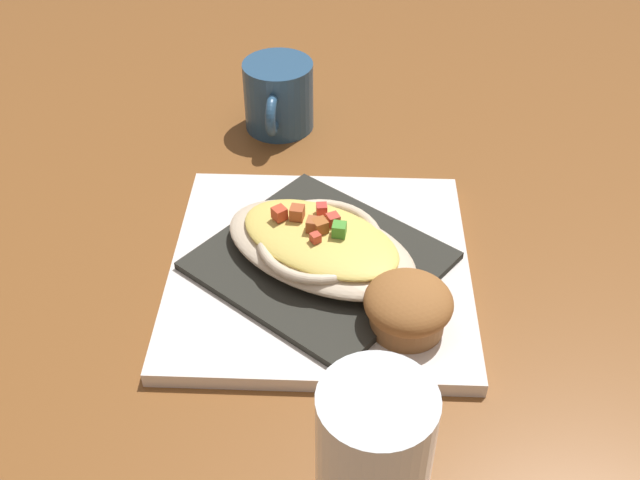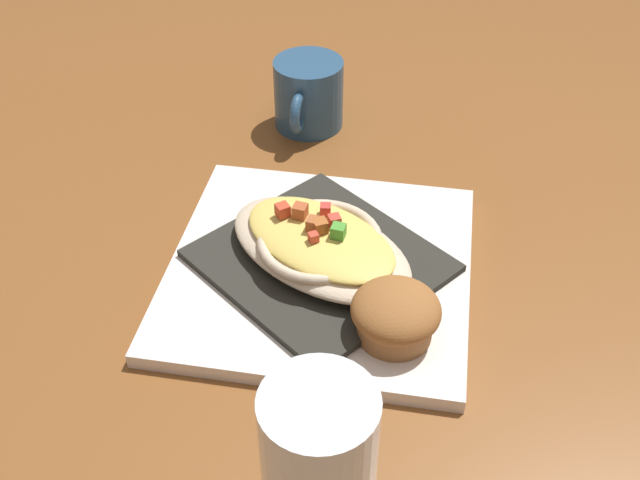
% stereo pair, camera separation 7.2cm
% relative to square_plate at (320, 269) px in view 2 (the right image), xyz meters
% --- Properties ---
extents(ground_plane, '(2.60, 2.60, 0.00)m').
position_rel_square_plate_xyz_m(ground_plane, '(0.00, 0.00, -0.01)').
color(ground_plane, brown).
extents(square_plate, '(0.35, 0.35, 0.02)m').
position_rel_square_plate_xyz_m(square_plate, '(0.00, 0.00, 0.00)').
color(square_plate, white).
rests_on(square_plate, ground_plane).
extents(folded_napkin, '(0.26, 0.26, 0.01)m').
position_rel_square_plate_xyz_m(folded_napkin, '(0.00, 0.00, 0.01)').
color(folded_napkin, '#2B2B25').
rests_on(folded_napkin, square_plate).
extents(gratin_dish, '(0.17, 0.22, 0.05)m').
position_rel_square_plate_xyz_m(gratin_dish, '(-0.00, -0.00, 0.03)').
color(gratin_dish, beige).
rests_on(gratin_dish, folded_napkin).
extents(muffin, '(0.08, 0.08, 0.05)m').
position_rel_square_plate_xyz_m(muffin, '(0.06, 0.10, 0.03)').
color(muffin, '#936035').
rests_on(muffin, square_plate).
extents(coffee_mug, '(0.12, 0.08, 0.09)m').
position_rel_square_plate_xyz_m(coffee_mug, '(-0.25, -0.12, 0.03)').
color(coffee_mug, '#2A4F73').
rests_on(coffee_mug, ground_plane).
extents(stemmed_glass, '(0.08, 0.08, 0.15)m').
position_rel_square_plate_xyz_m(stemmed_glass, '(0.25, 0.11, 0.09)').
color(stemmed_glass, white).
rests_on(stemmed_glass, ground_plane).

